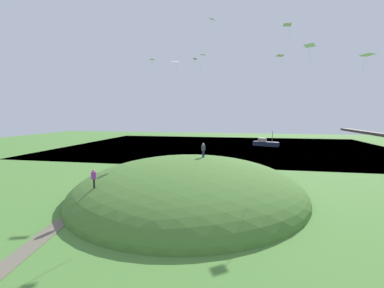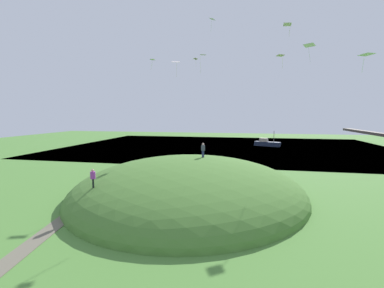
{
  "view_description": "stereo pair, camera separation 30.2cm",
  "coord_description": "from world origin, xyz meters",
  "px_view_note": "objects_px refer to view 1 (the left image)",
  "views": [
    {
      "loc": [
        36.43,
        4.13,
        8.31
      ],
      "look_at": [
        4.53,
        -1.95,
        4.6
      ],
      "focal_mm": 24.59,
      "sensor_mm": 36.0,
      "label": 1
    },
    {
      "loc": [
        36.38,
        4.42,
        8.31
      ],
      "look_at": [
        4.53,
        -1.95,
        4.6
      ],
      "focal_mm": 24.59,
      "sensor_mm": 36.0,
      "label": 2
    }
  ],
  "objects_px": {
    "kite_0": "(310,46)",
    "kite_8": "(367,55)",
    "kite_1": "(287,25)",
    "kite_5": "(152,60)",
    "kite_2": "(280,56)",
    "kite_6": "(195,59)",
    "person_on_hilltop": "(94,176)",
    "kite_4": "(175,62)",
    "kite_3": "(203,57)",
    "boat_on_lake": "(265,143)",
    "person_with_child": "(203,149)",
    "mooring_post": "(199,165)",
    "kite_7": "(212,20)"
  },
  "relations": [
    {
      "from": "kite_0",
      "to": "kite_8",
      "type": "relative_size",
      "value": 1.41
    },
    {
      "from": "kite_1",
      "to": "kite_5",
      "type": "height_order",
      "value": "kite_1"
    },
    {
      "from": "kite_1",
      "to": "kite_8",
      "type": "distance_m",
      "value": 11.83
    },
    {
      "from": "kite_2",
      "to": "kite_6",
      "type": "distance_m",
      "value": 14.54
    },
    {
      "from": "kite_5",
      "to": "person_on_hilltop",
      "type": "bearing_deg",
      "value": -4.48
    },
    {
      "from": "person_on_hilltop",
      "to": "kite_6",
      "type": "relative_size",
      "value": 1.17
    },
    {
      "from": "kite_0",
      "to": "kite_4",
      "type": "distance_m",
      "value": 17.82
    },
    {
      "from": "kite_3",
      "to": "kite_4",
      "type": "bearing_deg",
      "value": -135.88
    },
    {
      "from": "kite_1",
      "to": "kite_4",
      "type": "xyz_separation_m",
      "value": [
        -5.41,
        -13.66,
        -2.37
      ]
    },
    {
      "from": "boat_on_lake",
      "to": "kite_8",
      "type": "xyz_separation_m",
      "value": [
        49.93,
        2.34,
        11.62
      ]
    },
    {
      "from": "boat_on_lake",
      "to": "kite_0",
      "type": "xyz_separation_m",
      "value": [
        44.19,
        -0.15,
        13.74
      ]
    },
    {
      "from": "boat_on_lake",
      "to": "person_with_child",
      "type": "relative_size",
      "value": 4.22
    },
    {
      "from": "kite_3",
      "to": "kite_5",
      "type": "height_order",
      "value": "kite_3"
    },
    {
      "from": "kite_5",
      "to": "mooring_post",
      "type": "distance_m",
      "value": 17.32
    },
    {
      "from": "kite_2",
      "to": "kite_4",
      "type": "relative_size",
      "value": 0.77
    },
    {
      "from": "boat_on_lake",
      "to": "kite_7",
      "type": "height_order",
      "value": "kite_7"
    },
    {
      "from": "boat_on_lake",
      "to": "kite_8",
      "type": "relative_size",
      "value": 5.44
    },
    {
      "from": "kite_1",
      "to": "kite_7",
      "type": "relative_size",
      "value": 0.77
    },
    {
      "from": "boat_on_lake",
      "to": "kite_2",
      "type": "distance_m",
      "value": 38.71
    },
    {
      "from": "kite_7",
      "to": "kite_0",
      "type": "bearing_deg",
      "value": 49.57
    },
    {
      "from": "kite_4",
      "to": "kite_5",
      "type": "distance_m",
      "value": 4.52
    },
    {
      "from": "person_on_hilltop",
      "to": "kite_0",
      "type": "distance_m",
      "value": 22.34
    },
    {
      "from": "person_on_hilltop",
      "to": "kite_5",
      "type": "xyz_separation_m",
      "value": [
        -12.37,
        0.97,
        11.77
      ]
    },
    {
      "from": "kite_2",
      "to": "kite_3",
      "type": "xyz_separation_m",
      "value": [
        3.53,
        -9.16,
        -0.44
      ]
    },
    {
      "from": "person_with_child",
      "to": "person_on_hilltop",
      "type": "bearing_deg",
      "value": 82.34
    },
    {
      "from": "person_on_hilltop",
      "to": "kite_2",
      "type": "bearing_deg",
      "value": 94.12
    },
    {
      "from": "person_on_hilltop",
      "to": "kite_1",
      "type": "bearing_deg",
      "value": 84.8
    },
    {
      "from": "kite_0",
      "to": "kite_6",
      "type": "xyz_separation_m",
      "value": [
        -16.28,
        -13.58,
        2.59
      ]
    },
    {
      "from": "kite_6",
      "to": "kite_7",
      "type": "xyz_separation_m",
      "value": [
        7.77,
        3.59,
        3.2
      ]
    },
    {
      "from": "kite_1",
      "to": "kite_5",
      "type": "distance_m",
      "value": 15.87
    },
    {
      "from": "kite_1",
      "to": "kite_7",
      "type": "xyz_separation_m",
      "value": [
        -4.46,
        -8.58,
        2.55
      ]
    },
    {
      "from": "mooring_post",
      "to": "kite_5",
      "type": "bearing_deg",
      "value": -29.24
    },
    {
      "from": "kite_5",
      "to": "kite_6",
      "type": "relative_size",
      "value": 0.94
    },
    {
      "from": "kite_2",
      "to": "kite_4",
      "type": "xyz_separation_m",
      "value": [
        -1.05,
        -13.6,
        -0.07
      ]
    },
    {
      "from": "boat_on_lake",
      "to": "kite_8",
      "type": "height_order",
      "value": "kite_8"
    },
    {
      "from": "kite_2",
      "to": "kite_7",
      "type": "relative_size",
      "value": 1.04
    },
    {
      "from": "kite_2",
      "to": "kite_1",
      "type": "bearing_deg",
      "value": 0.7
    },
    {
      "from": "kite_4",
      "to": "kite_5",
      "type": "relative_size",
      "value": 1.74
    },
    {
      "from": "person_with_child",
      "to": "kite_0",
      "type": "relative_size",
      "value": 0.92
    },
    {
      "from": "kite_4",
      "to": "mooring_post",
      "type": "relative_size",
      "value": 2.69
    },
    {
      "from": "kite_0",
      "to": "kite_3",
      "type": "distance_m",
      "value": 11.71
    },
    {
      "from": "boat_on_lake",
      "to": "kite_1",
      "type": "bearing_deg",
      "value": 108.99
    },
    {
      "from": "kite_0",
      "to": "kite_1",
      "type": "xyz_separation_m",
      "value": [
        -4.05,
        -1.42,
        3.23
      ]
    },
    {
      "from": "kite_0",
      "to": "kite_5",
      "type": "distance_m",
      "value": 17.83
    },
    {
      "from": "kite_0",
      "to": "person_with_child",
      "type": "bearing_deg",
      "value": -102.64
    },
    {
      "from": "kite_1",
      "to": "person_on_hilltop",
      "type": "bearing_deg",
      "value": -56.29
    },
    {
      "from": "kite_4",
      "to": "mooring_post",
      "type": "xyz_separation_m",
      "value": [
        -4.15,
        2.69,
        -14.93
      ]
    },
    {
      "from": "boat_on_lake",
      "to": "kite_5",
      "type": "height_order",
      "value": "kite_5"
    },
    {
      "from": "boat_on_lake",
      "to": "mooring_post",
      "type": "height_order",
      "value": "boat_on_lake"
    },
    {
      "from": "person_with_child",
      "to": "kite_6",
      "type": "distance_m",
      "value": 19.14
    }
  ]
}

